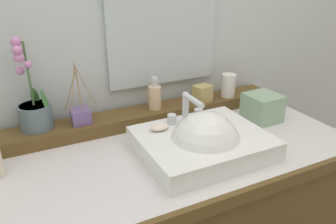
{
  "coord_description": "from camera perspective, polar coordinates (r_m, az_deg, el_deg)",
  "views": [
    {
      "loc": [
        -0.37,
        -0.91,
        1.46
      ],
      "look_at": [
        0.07,
        -0.02,
        1.03
      ],
      "focal_mm": 35.29,
      "sensor_mm": 36.0,
      "label": 1
    }
  ],
  "objects": [
    {
      "name": "trinket_box",
      "position": [
        1.42,
        5.94,
        3.18
      ],
      "size": [
        0.08,
        0.07,
        0.07
      ],
      "primitive_type": "cube",
      "rotation": [
        0.0,
        0.0,
        0.19
      ],
      "color": "tan",
      "rests_on": "back_ledge"
    },
    {
      "name": "soap_dispenser",
      "position": [
        1.34,
        -2.29,
        2.74
      ],
      "size": [
        0.05,
        0.05,
        0.13
      ],
      "color": "beige",
      "rests_on": "back_ledge"
    },
    {
      "name": "wall_back",
      "position": [
        1.39,
        -11.2,
        16.19
      ],
      "size": [
        3.37,
        0.2,
        2.59
      ],
      "primitive_type": "cube",
      "color": "silver",
      "rests_on": "ground"
    },
    {
      "name": "tissue_box",
      "position": [
        1.41,
        15.98,
        0.76
      ],
      "size": [
        0.14,
        0.14,
        0.11
      ],
      "primitive_type": "cube",
      "rotation": [
        0.0,
        0.0,
        0.05
      ],
      "color": "#89AB8A",
      "rests_on": "vanity_cabinet"
    },
    {
      "name": "back_ledge",
      "position": [
        1.33,
        -7.72,
        -1.37
      ],
      "size": [
        1.4,
        0.13,
        0.05
      ],
      "primitive_type": "cube",
      "color": "brown",
      "rests_on": "vanity_cabinet"
    },
    {
      "name": "reed_diffuser",
      "position": [
        1.26,
        -14.89,
        -0.54
      ],
      "size": [
        0.12,
        0.07,
        0.24
      ],
      "color": "slate",
      "rests_on": "back_ledge"
    },
    {
      "name": "soap_bar",
      "position": [
        1.13,
        -1.48,
        -2.59
      ],
      "size": [
        0.07,
        0.04,
        0.02
      ],
      "primitive_type": "ellipsoid",
      "color": "beige",
      "rests_on": "sink_basin"
    },
    {
      "name": "mirror",
      "position": [
        1.37,
        -0.8,
        14.49
      ],
      "size": [
        0.48,
        0.02,
        0.47
      ],
      "primitive_type": "cube",
      "color": "silver"
    },
    {
      "name": "tumbler_cup",
      "position": [
        1.49,
        10.38,
        4.55
      ],
      "size": [
        0.06,
        0.06,
        0.1
      ],
      "primitive_type": "cylinder",
      "color": "white",
      "rests_on": "back_ledge"
    },
    {
      "name": "sink_basin",
      "position": [
        1.13,
        6.18,
        -5.65
      ],
      "size": [
        0.42,
        0.35,
        0.27
      ],
      "color": "white",
      "rests_on": "vanity_cabinet"
    },
    {
      "name": "potted_plant",
      "position": [
        1.25,
        -22.11,
        0.48
      ],
      "size": [
        0.11,
        0.11,
        0.33
      ],
      "color": "slate",
      "rests_on": "back_ledge"
    }
  ]
}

